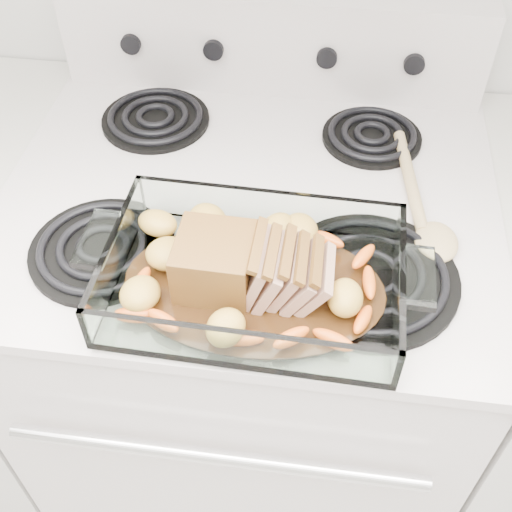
# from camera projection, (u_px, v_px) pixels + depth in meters

# --- Properties ---
(electric_range) EXTENTS (0.78, 0.70, 1.12)m
(electric_range) POSITION_uv_depth(u_px,v_px,m) (251.00, 352.00, 1.35)
(electric_range) COLOR silver
(electric_range) RESTS_ON ground
(baking_dish) EXTENTS (0.38, 0.25, 0.07)m
(baking_dish) POSITION_uv_depth(u_px,v_px,m) (254.00, 282.00, 0.85)
(baking_dish) COLOR white
(baking_dish) RESTS_ON electric_range
(pork_roast) EXTENTS (0.20, 0.10, 0.08)m
(pork_roast) POSITION_uv_depth(u_px,v_px,m) (239.00, 267.00, 0.83)
(pork_roast) COLOR brown
(pork_roast) RESTS_ON baking_dish
(roast_vegetables) EXTENTS (0.34, 0.19, 0.04)m
(roast_vegetables) POSITION_uv_depth(u_px,v_px,m) (255.00, 258.00, 0.87)
(roast_vegetables) COLOR orange
(roast_vegetables) RESTS_ON baking_dish
(wooden_spoon) EXTENTS (0.09, 0.29, 0.02)m
(wooden_spoon) POSITION_uv_depth(u_px,v_px,m) (424.00, 213.00, 0.96)
(wooden_spoon) COLOR #CEB878
(wooden_spoon) RESTS_ON electric_range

